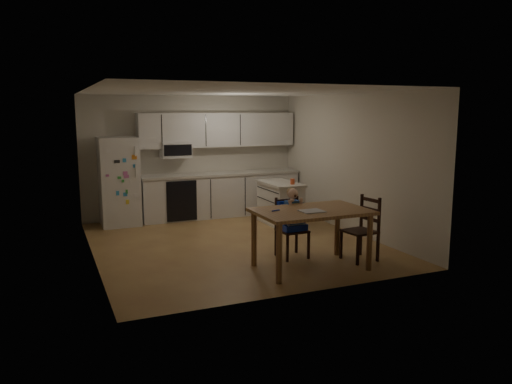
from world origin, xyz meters
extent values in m
cube|color=olive|center=(0.00, 0.00, -0.01)|extent=(4.50, 5.00, 0.01)
cube|color=beige|center=(0.00, 2.50, 1.25)|extent=(4.50, 0.02, 2.50)
cube|color=beige|center=(-2.25, 0.00, 1.25)|extent=(0.02, 5.00, 2.50)
cube|color=beige|center=(2.25, 0.00, 1.25)|extent=(0.02, 5.00, 2.50)
cube|color=white|center=(0.00, 0.00, 2.50)|extent=(4.50, 5.00, 0.01)
cube|color=silver|center=(-1.55, 2.15, 0.85)|extent=(0.72, 0.70, 1.70)
cube|color=silver|center=(0.53, 2.20, 0.43)|extent=(3.34, 0.60, 0.86)
cube|color=beige|center=(0.53, 2.19, 0.89)|extent=(3.37, 0.62, 0.05)
cube|color=black|center=(-0.39, 1.89, 0.43)|extent=(0.60, 0.02, 0.80)
cube|color=silver|center=(0.53, 2.33, 1.80)|extent=(3.34, 0.34, 0.70)
cube|color=silver|center=(-0.39, 2.30, 1.42)|extent=(0.60, 0.38, 0.33)
cube|color=silver|center=(1.33, 1.00, 0.39)|extent=(0.53, 1.06, 0.78)
cube|color=beige|center=(1.33, 1.00, 0.80)|extent=(0.59, 1.12, 0.04)
cylinder|color=#E05228|center=(1.43, 0.67, 0.88)|extent=(0.08, 0.08, 0.10)
cube|color=brown|center=(0.52, -1.67, 0.81)|extent=(1.56, 1.00, 0.04)
cylinder|color=brown|center=(-0.17, -2.08, 0.40)|extent=(0.08, 0.08, 0.79)
cylinder|color=brown|center=(-0.17, -1.25, 0.40)|extent=(0.08, 0.08, 0.79)
cylinder|color=brown|center=(1.21, -2.08, 0.40)|extent=(0.08, 0.08, 0.79)
cylinder|color=brown|center=(1.21, -1.25, 0.40)|extent=(0.08, 0.08, 0.79)
cube|color=#BBBBC0|center=(0.47, -1.78, 0.84)|extent=(0.31, 0.27, 0.01)
cylinder|color=#1533C5|center=(0.02, -1.56, 0.84)|extent=(0.12, 0.06, 0.02)
cube|color=black|center=(0.52, -1.10, 0.41)|extent=(0.42, 0.42, 0.03)
cube|color=black|center=(0.35, -1.29, 0.20)|extent=(0.03, 0.03, 0.40)
cube|color=black|center=(0.33, -0.92, 0.20)|extent=(0.03, 0.03, 0.40)
cube|color=black|center=(0.71, -1.27, 0.20)|extent=(0.03, 0.03, 0.40)
cube|color=black|center=(0.69, -0.91, 0.20)|extent=(0.03, 0.03, 0.40)
cube|color=black|center=(0.51, -0.92, 0.66)|extent=(0.40, 0.05, 0.47)
cube|color=#1533C5|center=(0.52, -1.10, 0.47)|extent=(0.37, 0.34, 0.09)
cube|color=#1533C5|center=(0.52, -0.96, 0.68)|extent=(0.36, 0.07, 0.32)
cube|color=#5C91CA|center=(0.52, -1.12, 0.53)|extent=(0.29, 0.26, 0.02)
cube|color=navy|center=(0.52, -1.09, 0.75)|extent=(0.21, 0.14, 0.25)
cube|color=red|center=(0.52, -1.15, 0.74)|extent=(0.18, 0.02, 0.19)
sphere|color=beige|center=(0.52, -1.10, 0.98)|extent=(0.17, 0.17, 0.16)
ellipsoid|color=olive|center=(0.52, -1.10, 0.99)|extent=(0.17, 0.16, 0.13)
cube|color=black|center=(1.37, -1.62, 0.43)|extent=(0.46, 0.46, 0.03)
cube|color=black|center=(1.16, -1.45, 0.21)|extent=(0.04, 0.04, 0.42)
cube|color=black|center=(1.54, -1.41, 0.21)|extent=(0.04, 0.04, 0.42)
cube|color=black|center=(1.20, -1.83, 0.21)|extent=(0.04, 0.04, 0.42)
cube|color=black|center=(1.58, -1.79, 0.21)|extent=(0.04, 0.04, 0.42)
cube|color=black|center=(1.56, -1.60, 0.70)|extent=(0.08, 0.42, 0.50)
camera|label=1|loc=(-2.85, -7.60, 2.19)|focal=35.00mm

